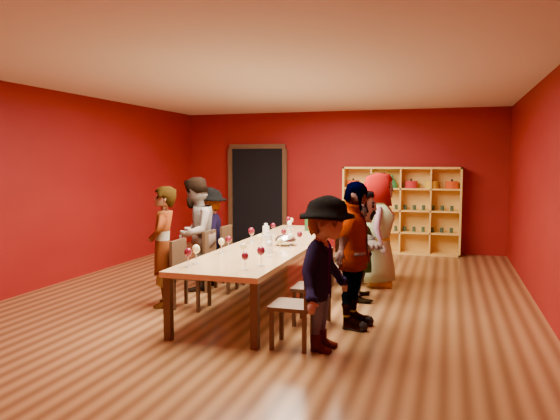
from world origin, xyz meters
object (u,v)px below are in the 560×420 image
object	(u,v)px
chair_person_left_1	(186,270)
chair_person_left_2	(216,257)
tasting_table	(274,247)
shelving_unit	(401,206)
person_right_0	(326,274)
person_right_3	(378,230)
person_right_2	(361,244)
wine_bottle	(307,223)
person_left_3	(209,234)
spittoon_bowl	(285,240)
chair_person_right_2	(340,263)
person_right_4	(382,225)
person_right_1	(354,255)
chair_person_right_4	(357,247)
chair_person_left_3	(233,251)
chair_person_right_3	(351,252)
person_left_1	(163,246)
chair_person_right_0	(300,300)
chair_person_right_1	(319,282)
person_left_2	(195,234)

from	to	relation	value
chair_person_left_1	chair_person_left_2	xyz separation A→B (m)	(0.00, 0.98, 0.00)
tasting_table	shelving_unit	distance (m)	4.55
person_right_0	person_right_3	distance (m)	3.08
person_right_2	wine_bottle	world-z (taller)	person_right_2
person_left_3	spittoon_bowl	world-z (taller)	person_left_3
person_left_3	tasting_table	bearing A→B (deg)	45.73
chair_person_right_2	person_right_3	distance (m)	1.06
tasting_table	person_right_0	world-z (taller)	person_right_0
chair_person_left_2	person_right_4	xyz separation A→B (m)	(2.22, 1.60, 0.38)
person_right_1	person_right_2	xyz separation A→B (m)	(-0.13, 1.33, -0.07)
person_right_3	chair_person_right_4	size ratio (longest dim) A/B	1.95
person_right_1	person_right_3	size ratio (longest dim) A/B	0.97
chair_person_left_2	chair_person_left_3	bearing A→B (deg)	90.00
wine_bottle	person_right_2	bearing A→B (deg)	-50.94
person_right_1	wine_bottle	bearing A→B (deg)	33.13
person_left_3	person_right_1	world-z (taller)	person_right_1
person_right_1	person_right_4	world-z (taller)	person_right_4
tasting_table	person_right_3	size ratio (longest dim) A/B	2.59
chair_person_right_3	person_left_1	bearing A→B (deg)	-136.73
person_right_0	person_right_2	bearing A→B (deg)	7.36
person_right_3	chair_person_right_2	bearing A→B (deg)	151.27
chair_person_right_0	person_right_1	size ratio (longest dim) A/B	0.53
chair_person_left_3	chair_person_right_0	bearing A→B (deg)	-55.63
person_left_1	chair_person_right_1	xyz separation A→B (m)	(2.15, -0.21, -0.30)
chair_person_left_3	chair_person_right_1	xyz separation A→B (m)	(1.82, -1.82, 0.00)
chair_person_left_1	chair_person_right_0	distance (m)	2.10
person_right_4	spittoon_bowl	distance (m)	2.08
tasting_table	person_right_1	size ratio (longest dim) A/B	2.67
shelving_unit	chair_person_right_4	world-z (taller)	shelving_unit
chair_person_right_0	chair_person_right_2	xyz separation A→B (m)	(0.00, 2.16, 0.00)
person_left_1	spittoon_bowl	world-z (taller)	person_left_1
wine_bottle	spittoon_bowl	bearing A→B (deg)	-86.01
person_left_2	person_right_2	size ratio (longest dim) A/B	1.09
person_right_1	chair_person_right_4	world-z (taller)	person_right_1
person_right_0	chair_person_right_2	xyz separation A→B (m)	(-0.27, 2.16, -0.29)
chair_person_right_4	wine_bottle	world-z (taller)	wine_bottle
person_right_0	wine_bottle	bearing A→B (deg)	25.02
chair_person_left_1	person_right_4	size ratio (longest dim) A/B	0.51
person_right_1	spittoon_bowl	distance (m)	1.53
spittoon_bowl	chair_person_right_0	bearing A→B (deg)	-69.13
person_left_1	chair_person_right_0	bearing A→B (deg)	47.54
chair_person_left_3	person_right_1	xyz separation A→B (m)	(2.23, -1.82, 0.35)
person_right_3	person_left_3	bearing A→B (deg)	94.56
spittoon_bowl	wine_bottle	world-z (taller)	wine_bottle
chair_person_left_3	person_right_1	world-z (taller)	person_right_1
tasting_table	person_left_2	size ratio (longest dim) A/B	2.68
chair_person_right_4	person_left_2	bearing A→B (deg)	-143.62
tasting_table	person_right_0	size ratio (longest dim) A/B	2.88
chair_person_right_1	person_right_3	size ratio (longest dim) A/B	0.51
shelving_unit	chair_person_right_0	distance (m)	6.33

